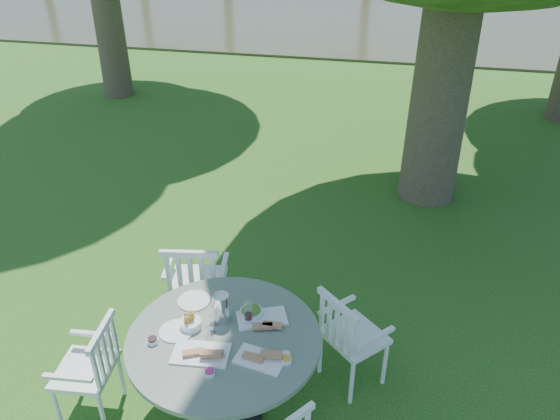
# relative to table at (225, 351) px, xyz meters

# --- Properties ---
(ground) EXTENTS (140.00, 140.00, 0.00)m
(ground) POSITION_rel_table_xyz_m (0.03, 1.58, -0.65)
(ground) COLOR #163F0D
(ground) RESTS_ON ground
(table) EXTENTS (1.43, 1.43, 0.79)m
(table) POSITION_rel_table_xyz_m (0.00, 0.00, 0.00)
(table) COLOR black
(table) RESTS_ON ground
(chair_ne) EXTENTS (0.63, 0.63, 0.92)m
(chair_ne) POSITION_rel_table_xyz_m (0.86, 0.49, -0.11)
(chair_ne) COLOR white
(chair_ne) RESTS_ON ground
(chair_nw) EXTENTS (0.57, 0.55, 0.99)m
(chair_nw) POSITION_rel_table_xyz_m (-0.54, 0.82, -0.06)
(chair_nw) COLOR white
(chair_nw) RESTS_ON ground
(chair_sw) EXTENTS (0.46, 0.49, 0.89)m
(chair_sw) POSITION_rel_table_xyz_m (-0.96, -0.23, -0.12)
(chair_sw) COLOR white
(chair_sw) RESTS_ON ground
(tableware) EXTENTS (1.06, 0.87, 0.24)m
(tableware) POSITION_rel_table_xyz_m (-0.03, 0.09, 0.20)
(tableware) COLOR white
(tableware) RESTS_ON table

